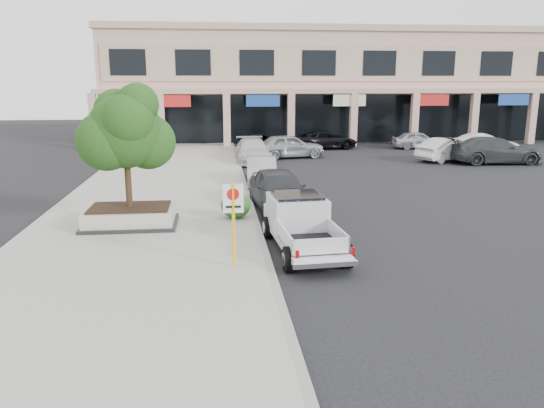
{
  "coord_description": "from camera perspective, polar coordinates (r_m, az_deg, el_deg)",
  "views": [
    {
      "loc": [
        -2.97,
        -14.36,
        5.08
      ],
      "look_at": [
        -1.25,
        1.5,
        1.37
      ],
      "focal_mm": 35.0,
      "sensor_mm": 36.0,
      "label": 1
    }
  ],
  "objects": [
    {
      "name": "lot_car_a",
      "position": [
        35.88,
        1.84,
        6.26
      ],
      "size": [
        5.0,
        2.74,
        1.61
      ],
      "primitive_type": "imported",
      "rotation": [
        0.0,
        0.0,
        1.76
      ],
      "color": "#95989D",
      "rests_on": "ground"
    },
    {
      "name": "planter",
      "position": [
        19.13,
        -14.99,
        -1.28
      ],
      "size": [
        3.2,
        2.2,
        0.68
      ],
      "color": "black",
      "rests_on": "sidewalk"
    },
    {
      "name": "lot_car_c",
      "position": [
        36.24,
        22.9,
        5.34
      ],
      "size": [
        5.78,
        2.55,
        1.65
      ],
      "primitive_type": "imported",
      "rotation": [
        0.0,
        0.0,
        1.53
      ],
      "color": "#313436",
      "rests_on": "ground"
    },
    {
      "name": "curb",
      "position": [
        21.01,
        -2.13,
        -0.68
      ],
      "size": [
        0.2,
        52.0,
        0.15
      ],
      "primitive_type": "cube",
      "color": "gray",
      "rests_on": "ground"
    },
    {
      "name": "ground",
      "position": [
        15.52,
        5.22,
        -6.06
      ],
      "size": [
        120.0,
        120.0,
        0.0
      ],
      "primitive_type": "plane",
      "color": "black",
      "rests_on": "ground"
    },
    {
      "name": "lot_car_f",
      "position": [
        39.37,
        21.89,
        5.88
      ],
      "size": [
        4.92,
        3.43,
        1.54
      ],
      "primitive_type": "imported",
      "rotation": [
        0.0,
        0.0,
        1.14
      ],
      "color": "silver",
      "rests_on": "ground"
    },
    {
      "name": "curb_car_a",
      "position": [
        21.31,
        0.71,
        1.57
      ],
      "size": [
        2.35,
        4.96,
        1.64
      ],
      "primitive_type": "imported",
      "rotation": [
        0.0,
        0.0,
        0.09
      ],
      "color": "#2C2F31",
      "rests_on": "ground"
    },
    {
      "name": "lot_car_d",
      "position": [
        40.92,
        5.73,
        6.87
      ],
      "size": [
        5.17,
        2.9,
        1.36
      ],
      "primitive_type": "imported",
      "rotation": [
        0.0,
        0.0,
        1.71
      ],
      "color": "black",
      "rests_on": "ground"
    },
    {
      "name": "lot_car_e",
      "position": [
        42.32,
        15.41,
        6.65
      ],
      "size": [
        3.98,
        1.75,
        1.33
      ],
      "primitive_type": "imported",
      "rotation": [
        0.0,
        0.0,
        1.53
      ],
      "color": "#AAACB2",
      "rests_on": "ground"
    },
    {
      "name": "hedge",
      "position": [
        19.5,
        -3.93,
        -0.15
      ],
      "size": [
        1.1,
        0.99,
        0.93
      ],
      "primitive_type": "ellipsoid",
      "color": "#144815",
      "rests_on": "sidewalk"
    },
    {
      "name": "curb_car_c",
      "position": [
        34.0,
        -2.1,
        5.76
      ],
      "size": [
        2.16,
        5.13,
        1.48
      ],
      "primitive_type": "imported",
      "rotation": [
        0.0,
        0.0,
        0.02
      ],
      "color": "silver",
      "rests_on": "ground"
    },
    {
      "name": "strip_mall",
      "position": [
        49.52,
        6.79,
        12.63
      ],
      "size": [
        40.55,
        12.43,
        9.5
      ],
      "color": "tan",
      "rests_on": "ground"
    },
    {
      "name": "lot_car_b",
      "position": [
        36.33,
        18.39,
        5.58
      ],
      "size": [
        4.75,
        3.32,
        1.48
      ],
      "primitive_type": "imported",
      "rotation": [
        0.0,
        0.0,
        2.0
      ],
      "color": "silver",
      "rests_on": "ground"
    },
    {
      "name": "planter_tree",
      "position": [
        18.77,
        -15.04,
        7.57
      ],
      "size": [
        2.9,
        2.55,
        4.0
      ],
      "color": "black",
      "rests_on": "planter"
    },
    {
      "name": "sidewalk",
      "position": [
        21.12,
        -12.88,
        -0.94
      ],
      "size": [
        8.0,
        52.0,
        0.15
      ],
      "primitive_type": "cube",
      "color": "gray",
      "rests_on": "ground"
    },
    {
      "name": "pickup_truck",
      "position": [
        16.08,
        3.42,
        -2.35
      ],
      "size": [
        2.24,
        5.2,
        1.6
      ],
      "primitive_type": null,
      "rotation": [
        0.0,
        0.0,
        0.07
      ],
      "color": "silver",
      "rests_on": "ground"
    },
    {
      "name": "curb_car_b",
      "position": [
        26.54,
        -1.14,
        3.57
      ],
      "size": [
        1.67,
        4.22,
        1.36
      ],
      "primitive_type": "imported",
      "rotation": [
        0.0,
        0.0,
        -0.06
      ],
      "color": "#9C9EA4",
      "rests_on": "ground"
    },
    {
      "name": "curb_car_d",
      "position": [
        37.26,
        -1.57,
        6.41
      ],
      "size": [
        2.52,
        5.35,
        1.48
      ],
      "primitive_type": "imported",
      "rotation": [
        0.0,
        0.0,
        0.01
      ],
      "color": "black",
      "rests_on": "ground"
    },
    {
      "name": "no_parking_sign",
      "position": [
        14.12,
        -4.18,
        -1.06
      ],
      "size": [
        0.55,
        0.09,
        2.3
      ],
      "color": "yellow",
      "rests_on": "sidewalk"
    }
  ]
}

